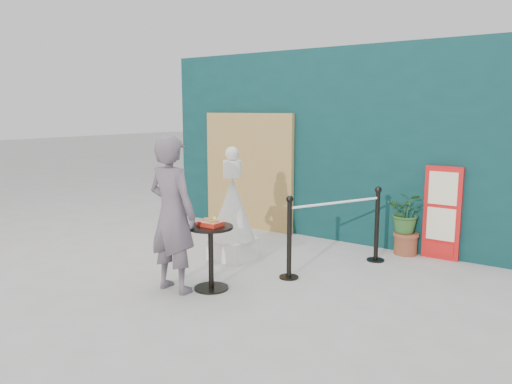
% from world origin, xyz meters
% --- Properties ---
extents(ground, '(60.00, 60.00, 0.00)m').
position_xyz_m(ground, '(0.00, 0.00, 0.00)').
color(ground, '#ADAAA5').
rests_on(ground, ground).
extents(back_wall, '(6.00, 0.30, 3.00)m').
position_xyz_m(back_wall, '(0.00, 3.15, 1.50)').
color(back_wall, '#0A2D2E').
rests_on(back_wall, ground).
extents(bamboo_fence, '(1.80, 0.08, 2.00)m').
position_xyz_m(bamboo_fence, '(-1.40, 2.94, 1.00)').
color(bamboo_fence, tan).
rests_on(bamboo_fence, ground).
extents(woman, '(0.66, 0.43, 1.79)m').
position_xyz_m(woman, '(-0.25, -0.07, 0.89)').
color(woman, '#61535C').
rests_on(woman, ground).
extents(menu_board, '(0.50, 0.07, 1.30)m').
position_xyz_m(menu_board, '(1.90, 2.95, 0.65)').
color(menu_board, red).
rests_on(menu_board, ground).
extents(statue, '(0.61, 0.61, 1.57)m').
position_xyz_m(statue, '(-0.46, 1.28, 0.64)').
color(statue, white).
rests_on(statue, ground).
extents(cafe_table, '(0.52, 0.52, 0.75)m').
position_xyz_m(cafe_table, '(0.07, 0.20, 0.50)').
color(cafe_table, black).
rests_on(cafe_table, ground).
extents(food_basket, '(0.26, 0.19, 0.11)m').
position_xyz_m(food_basket, '(0.07, 0.20, 0.79)').
color(food_basket, red).
rests_on(food_basket, cafe_table).
extents(planter, '(0.54, 0.46, 0.91)m').
position_xyz_m(planter, '(1.44, 2.90, 0.53)').
color(planter, brown).
rests_on(planter, ground).
extents(stanchion_barrier, '(0.84, 1.54, 1.03)m').
position_xyz_m(stanchion_barrier, '(0.91, 1.70, 0.49)').
color(stanchion_barrier, black).
rests_on(stanchion_barrier, ground).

